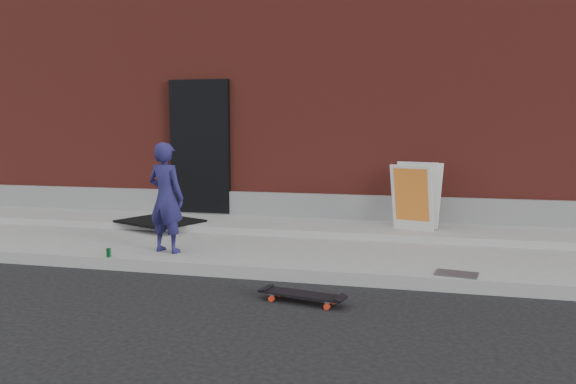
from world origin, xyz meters
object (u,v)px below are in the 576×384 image
(child, at_px, (166,198))
(soda_can, at_px, (109,253))
(skateboard, at_px, (302,295))
(pizza_sign, at_px, (416,196))

(child, height_order, soda_can, child)
(skateboard, distance_m, pizza_sign, 3.25)
(pizza_sign, distance_m, soda_can, 4.31)
(child, bearing_deg, pizza_sign, -135.85)
(child, xyz_separation_m, soda_can, (-0.57, -0.44, -0.64))
(skateboard, relative_size, soda_can, 8.10)
(soda_can, bearing_deg, child, 38.07)
(child, height_order, skateboard, child)
(skateboard, distance_m, soda_can, 2.69)
(skateboard, bearing_deg, pizza_sign, 70.89)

